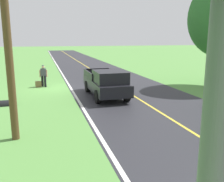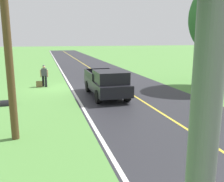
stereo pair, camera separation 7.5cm
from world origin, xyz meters
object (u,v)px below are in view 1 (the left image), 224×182
pickup_truck_passing (106,82)px  traffic_light_mast (195,88)px  tree_far_side_near (223,18)px  hitchhiker_walking (43,74)px  utility_pole_roadside (8,46)px  suitcase_carried (38,84)px

pickup_truck_passing → traffic_light_mast: size_ratio=1.04×
tree_far_side_near → hitchhiker_walking: bearing=-16.3°
traffic_light_mast → tree_far_side_near: (-12.47, -15.25, 1.70)m
hitchhiker_walking → traffic_light_mast: size_ratio=0.34×
pickup_truck_passing → traffic_light_mast: 14.95m
traffic_light_mast → utility_pole_roadside: 8.77m
pickup_truck_passing → tree_far_side_near: size_ratio=0.66×
pickup_truck_passing → utility_pole_roadside: utility_pole_roadside is taller
traffic_light_mast → tree_far_side_near: tree_far_side_near is taller
suitcase_carried → pickup_truck_passing: size_ratio=0.09×
hitchhiker_walking → utility_pole_roadside: 10.88m
suitcase_carried → pickup_truck_passing: (-4.33, 4.67, 0.73)m
suitcase_carried → utility_pole_roadside: bearing=-0.3°
pickup_truck_passing → suitcase_carried: bearing=-47.1°
suitcase_carried → tree_far_side_near: (-13.55, 3.78, 5.02)m
hitchhiker_walking → suitcase_carried: size_ratio=3.72×
hitchhiker_walking → utility_pole_roadside: bearing=83.5°
traffic_light_mast → utility_pole_roadside: utility_pole_roadside is taller
suitcase_carried → tree_far_side_near: 14.93m
traffic_light_mast → tree_far_side_near: size_ratio=0.63×
utility_pole_roadside → pickup_truck_passing: bearing=-131.4°
hitchhiker_walking → traffic_light_mast: (-0.66, 19.08, 2.57)m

